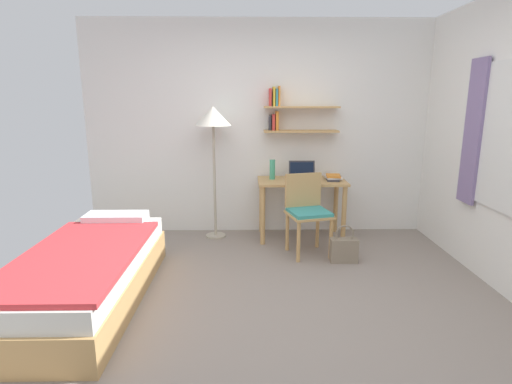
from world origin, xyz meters
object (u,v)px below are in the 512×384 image
Objects in this scene: standing_lamp at (213,122)px; laptop at (302,175)px; desk_chair at (307,209)px; book_stack at (333,177)px; handbag at (344,249)px; bed at (89,274)px; desk at (301,191)px; water_bottle at (272,169)px.

standing_lamp is 4.99× the size of laptop.
desk_chair is 1.49m from standing_lamp.
desk_chair is 0.66m from book_stack.
handbag is (0.35, -0.79, -0.64)m from laptop.
bed is 6.37× the size of laptop.
desk is at bearing -117.47° from laptop.
desk_chair is at bearing -89.73° from desk.
water_bottle is 0.73m from book_stack.
water_bottle reaches higher than bed.
bed is at bearing -141.55° from desk.
laptop is (0.00, 0.51, 0.28)m from desk_chair.
desk is 4.40× the size of water_bottle.
water_bottle is at bearing 130.35° from handbag.
water_bottle is 0.59× the size of handbag.
laptop reaches higher than desk.
bed is 2.55m from desk.
bed is 1.28× the size of standing_lamp.
water_bottle reaches higher than desk_chair.
water_bottle reaches higher than desk.
handbag is (-0.01, -0.76, -0.62)m from book_stack.
desk is 1.33m from standing_lamp.
desk is 0.66× the size of standing_lamp.
book_stack is at bearing 88.97° from handbag.
desk_chair is at bearing -57.68° from water_bottle.
water_bottle is at bearing 172.56° from laptop.
desk is (1.98, 1.57, 0.35)m from bed.
desk_chair is at bearing -127.01° from book_stack.
desk_chair is 3.32× the size of book_stack.
desk_chair is at bearing -90.37° from laptop.
desk is 0.41m from book_stack.
standing_lamp is at bearing 178.10° from laptop.
bed is 8.54× the size of water_bottle.
water_bottle is at bearing 0.94° from standing_lamp.
water_bottle reaches higher than handbag.
water_bottle is (0.70, 0.01, -0.56)m from standing_lamp.
bed is 2.47m from handbag.
laptop is 0.36m from water_bottle.
desk_chair is at bearing 28.40° from bed.
bed is at bearing -119.93° from standing_lamp.
desk_chair is 0.55× the size of standing_lamp.
book_stack is (0.37, -0.01, 0.17)m from desk.
standing_lamp reaches higher than water_bottle.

